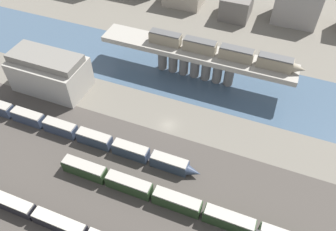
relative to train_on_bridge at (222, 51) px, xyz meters
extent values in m
plane|color=#666056|center=(-8.10, -24.02, -12.11)|extent=(400.00, 400.00, 0.00)
cube|color=#423D38|center=(-8.10, -48.02, -12.11)|extent=(280.00, 42.00, 0.01)
cube|color=#3D5166|center=(-8.10, 0.00, -12.11)|extent=(320.00, 26.75, 0.01)
cube|color=gray|center=(-8.10, 0.00, -2.75)|extent=(62.78, 9.02, 1.66)
cylinder|color=slate|center=(-19.57, 0.00, -7.85)|extent=(3.03, 3.03, 8.53)
cylinder|color=slate|center=(-15.75, 0.00, -7.85)|extent=(3.03, 3.03, 8.53)
cylinder|color=slate|center=(-11.92, 0.00, -7.85)|extent=(3.03, 3.03, 8.53)
cylinder|color=slate|center=(-8.10, 0.00, -7.85)|extent=(3.03, 3.03, 8.53)
cylinder|color=slate|center=(-4.28, 0.00, -7.85)|extent=(3.03, 3.03, 8.53)
cylinder|color=slate|center=(-0.46, 0.00, -7.85)|extent=(3.03, 3.03, 8.53)
cylinder|color=slate|center=(3.36, 0.00, -7.85)|extent=(3.03, 3.03, 8.53)
cube|color=gray|center=(-18.48, 0.00, -0.16)|extent=(10.26, 3.20, 3.52)
cube|color=#4C4C4C|center=(-18.48, 0.00, 1.80)|extent=(9.85, 2.94, 0.40)
cube|color=gray|center=(-7.05, 0.00, -0.16)|extent=(10.26, 3.20, 3.52)
cube|color=#4C4C4C|center=(-7.05, 0.00, 1.80)|extent=(9.85, 2.94, 0.40)
cube|color=gray|center=(4.39, 0.00, -0.16)|extent=(10.26, 3.20, 3.52)
cube|color=#4C4C4C|center=(4.39, 0.00, 1.80)|extent=(9.85, 2.94, 0.40)
cube|color=gray|center=(15.82, 0.00, -0.16)|extent=(10.26, 3.20, 3.52)
cube|color=#4C4C4C|center=(15.82, 0.00, 1.80)|extent=(9.85, 2.94, 0.40)
cone|color=gray|center=(22.74, 0.00, -0.34)|extent=(3.59, 2.88, 2.88)
cube|color=black|center=(-32.73, -61.24, -10.61)|extent=(12.96, 2.86, 3.01)
cube|color=#B7B2A3|center=(-32.73, -61.24, -8.90)|extent=(12.44, 2.63, 0.40)
cube|color=black|center=(-19.14, -61.24, -10.61)|extent=(12.96, 2.86, 3.01)
cube|color=#B7B2A3|center=(-19.14, -61.24, -8.90)|extent=(12.44, 2.63, 0.40)
cube|color=#23381E|center=(-21.51, -46.89, -10.36)|extent=(11.54, 3.05, 3.51)
cube|color=#9E998E|center=(-21.51, -46.89, -8.41)|extent=(11.08, 2.80, 0.40)
cube|color=#23381E|center=(-9.20, -46.89, -10.36)|extent=(11.54, 3.05, 3.51)
cube|color=#9E998E|center=(-9.20, -46.89, -8.41)|extent=(11.08, 2.80, 0.40)
cube|color=#23381E|center=(3.12, -46.89, -10.36)|extent=(11.54, 3.05, 3.51)
cube|color=#9E998E|center=(3.12, -46.89, -8.41)|extent=(11.08, 2.80, 0.40)
cube|color=#23381E|center=(15.43, -46.89, -10.36)|extent=(11.54, 3.05, 3.51)
cube|color=#9E998E|center=(15.43, -46.89, -8.41)|extent=(11.08, 2.80, 0.40)
cube|color=#2D384C|center=(-46.01, -37.45, -10.44)|extent=(9.79, 3.02, 3.34)
cube|color=#9E998E|center=(-46.01, -37.45, -8.58)|extent=(9.40, 2.78, 0.40)
cube|color=#2D384C|center=(-35.12, -37.45, -10.44)|extent=(9.79, 3.02, 3.34)
cube|color=#9E998E|center=(-35.12, -37.45, -8.58)|extent=(9.40, 2.78, 0.40)
cube|color=#2D384C|center=(-24.23, -37.45, -10.44)|extent=(9.79, 3.02, 3.34)
cube|color=#9E998E|center=(-24.23, -37.45, -8.58)|extent=(9.40, 2.78, 0.40)
cube|color=#2D384C|center=(-13.33, -37.45, -10.44)|extent=(9.79, 3.02, 3.34)
cube|color=#9E998E|center=(-13.33, -37.45, -8.58)|extent=(9.40, 2.78, 0.40)
cube|color=#2D384C|center=(-2.44, -37.45, -10.44)|extent=(9.79, 3.02, 3.34)
cube|color=#9E998E|center=(-2.44, -37.45, -8.58)|extent=(9.40, 2.78, 0.40)
cone|color=#2D384C|center=(4.17, -37.45, -10.61)|extent=(3.43, 2.72, 2.72)
cube|color=#9E998E|center=(-48.49, -21.88, -7.02)|extent=(22.68, 13.15, 10.18)
cube|color=slate|center=(-48.49, -21.88, -0.82)|extent=(22.22, 9.20, 2.23)
cube|color=#605B56|center=(-4.52, 42.96, -7.54)|extent=(11.60, 14.02, 9.14)
cube|color=gray|center=(18.40, 48.45, -5.28)|extent=(17.16, 14.12, 13.67)
camera|label=1|loc=(14.89, -82.32, 58.54)|focal=35.00mm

